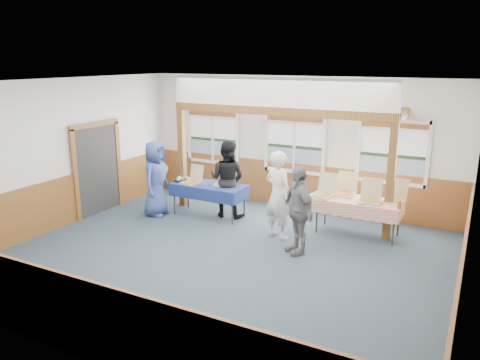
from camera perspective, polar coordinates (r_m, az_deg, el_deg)
name	(u,v)px	position (r m, az deg, el deg)	size (l,w,h in m)	color
floor	(225,256)	(8.87, -1.88, -9.30)	(8.00, 8.00, 0.00)	#2A3945
ceiling	(223,82)	(8.12, -2.07, 11.81)	(8.00, 8.00, 0.00)	white
wall_back	(295,143)	(11.46, 6.75, 4.48)	(8.00, 8.00, 0.00)	silver
wall_front	(73,238)	(5.72, -19.71, -6.71)	(8.00, 8.00, 0.00)	silver
wall_left	(64,153)	(10.86, -20.66, 3.08)	(8.00, 8.00, 0.00)	silver
wall_right	(472,205)	(7.32, 26.42, -2.79)	(8.00, 8.00, 0.00)	silver
wainscot_back	(294,185)	(11.67, 6.55, -0.62)	(7.98, 0.05, 1.10)	brown
wainscot_front	(82,319)	(6.18, -18.67, -15.76)	(7.98, 0.05, 1.10)	brown
wainscot_left	(69,200)	(11.09, -20.09, -2.25)	(0.05, 6.98, 1.10)	brown
wainscot_right	(461,274)	(7.67, 25.34, -10.28)	(0.05, 6.98, 1.10)	brown
cased_opening	(97,170)	(11.55, -16.99, 1.23)	(0.06, 1.30, 2.10)	#2D2D2D
window_left	(213,133)	(12.41, -3.31, 5.70)	(1.56, 0.10, 1.46)	white
window_mid	(295,140)	(11.41, 6.68, 4.84)	(1.56, 0.10, 1.46)	white
window_right	(393,148)	(10.81, 18.13, 3.67)	(1.56, 0.10, 1.46)	white
post_left	(182,158)	(11.65, -7.06, 2.63)	(0.15, 0.15, 2.40)	#573113
post_right	(390,183)	(9.76, 17.87, -0.31)	(0.15, 0.15, 2.40)	#573113
cross_beam	(276,111)	(10.23, 4.44, 8.37)	(5.15, 0.18, 0.18)	#573113
table_left	(209,187)	(10.90, -3.83, -0.84)	(1.85, 1.07, 0.76)	#2D2D2D
table_right	(358,203)	(10.01, 14.23, -2.68)	(1.89, 1.22, 0.76)	#2D2D2D
pizza_box_a	(192,181)	(10.99, -5.89, -0.09)	(0.43, 0.51, 0.41)	beige
pizza_box_b	(225,182)	(10.83, -1.86, -0.21)	(0.53, 0.60, 0.46)	beige
pizza_box_c	(323,193)	(10.07, 10.05, -1.58)	(0.52, 0.60, 0.47)	beige
pizza_box_d	(345,192)	(10.24, 12.63, -1.45)	(0.43, 0.53, 0.47)	beige
pizza_box_e	(370,199)	(9.85, 15.55, -2.26)	(0.48, 0.56, 0.46)	beige
pizza_box_f	(393,199)	(9.99, 18.15, -2.23)	(0.53, 0.60, 0.46)	beige
veggie_tray	(182,179)	(11.27, -7.09, 0.08)	(0.41, 0.41, 0.09)	black
drink_glass	(399,205)	(9.59, 18.85, -2.94)	(0.07, 0.07, 0.15)	#905818
woman_white	(278,195)	(9.50, 4.69, -1.83)	(0.67, 0.44, 1.83)	silver
woman_black	(227,179)	(10.82, -1.58, 0.13)	(0.87, 0.68, 1.78)	black
man_blue	(156,179)	(11.06, -10.24, 0.17)	(0.86, 0.56, 1.77)	#394B8E
person_grey	(298,210)	(8.82, 7.09, -3.63)	(1.00, 0.42, 1.70)	slate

